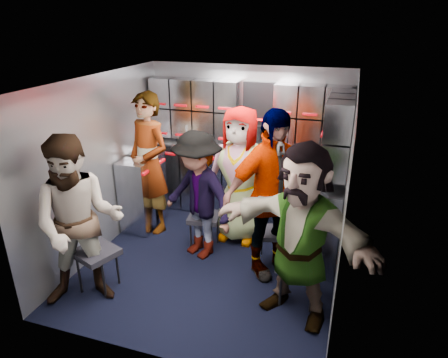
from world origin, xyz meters
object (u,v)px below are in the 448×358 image
(attendant_arc_d, at_px, (270,196))
(attendant_arc_e, at_px, (300,235))
(jump_seat_near_left, at_px, (96,254))
(jump_seat_mid_right, at_px, (271,234))
(attendant_arc_b, at_px, (198,196))
(jump_seat_center, at_px, (243,201))
(jump_seat_mid_left, at_px, (204,219))
(attendant_arc_a, at_px, (79,224))
(attendant_arc_c, at_px, (240,176))
(attendant_standing, at_px, (149,164))
(jump_seat_near_right, at_px, (299,265))

(attendant_arc_d, xyz_separation_m, attendant_arc_e, (0.40, -0.61, -0.06))
(jump_seat_near_left, bearing_deg, jump_seat_mid_right, 32.79)
(attendant_arc_b, xyz_separation_m, attendant_arc_e, (1.26, -0.69, 0.10))
(attendant_arc_b, bearing_deg, jump_seat_center, 88.95)
(jump_seat_mid_right, relative_size, attendant_arc_b, 0.28)
(jump_seat_mid_left, bearing_deg, attendant_arc_d, -17.02)
(attendant_arc_a, bearing_deg, jump_seat_mid_left, 32.51)
(attendant_arc_c, relative_size, attendant_arc_d, 0.92)
(attendant_standing, xyz_separation_m, attendant_arc_c, (1.19, 0.12, -0.06))
(jump_seat_near_right, bearing_deg, attendant_arc_c, 131.16)
(attendant_arc_b, bearing_deg, attendant_arc_c, 81.89)
(jump_seat_near_right, distance_m, attendant_arc_c, 1.46)
(jump_seat_near_left, height_order, jump_seat_near_right, jump_seat_near_right)
(jump_seat_near_left, height_order, attendant_arc_c, attendant_arc_c)
(jump_seat_near_right, xyz_separation_m, attendant_arc_c, (-0.91, 1.05, 0.44))
(jump_seat_mid_left, bearing_deg, attendant_arc_c, 45.77)
(jump_seat_mid_right, bearing_deg, jump_seat_mid_left, 174.50)
(jump_seat_near_left, height_order, jump_seat_center, jump_seat_center)
(jump_seat_mid_right, bearing_deg, attendant_arc_e, -62.92)
(jump_seat_near_left, relative_size, attendant_arc_b, 0.33)
(jump_seat_near_left, distance_m, attendant_standing, 1.46)
(jump_seat_mid_left, relative_size, jump_seat_mid_right, 1.02)
(jump_seat_near_left, xyz_separation_m, attendant_arc_e, (2.03, 0.26, 0.45))
(jump_seat_near_left, bearing_deg, attendant_arc_e, 7.25)
(jump_seat_center, xyz_separation_m, attendant_arc_c, (-0.00, -0.18, 0.43))
(attendant_arc_a, bearing_deg, attendant_standing, 65.58)
(jump_seat_near_right, bearing_deg, attendant_standing, 156.17)
(attendant_arc_a, distance_m, attendant_arc_c, 2.00)
(attendant_arc_a, bearing_deg, jump_seat_mid_right, 9.87)
(jump_seat_mid_left, distance_m, attendant_arc_b, 0.43)
(jump_seat_near_right, bearing_deg, attendant_arc_b, 157.96)
(jump_seat_mid_right, height_order, attendant_standing, attendant_standing)
(attendant_arc_c, bearing_deg, jump_seat_mid_left, -130.18)
(jump_seat_center, bearing_deg, jump_seat_mid_right, -50.39)
(attendant_standing, bearing_deg, attendant_arc_c, 28.45)
(jump_seat_near_right, distance_m, attendant_arc_e, 0.48)
(jump_seat_center, height_order, attendant_arc_e, attendant_arc_e)
(attendant_arc_e, bearing_deg, attendant_standing, 173.26)
(jump_seat_mid_right, distance_m, attendant_arc_a, 2.09)
(attendant_arc_a, height_order, attendant_arc_c, attendant_arc_a)
(jump_seat_center, distance_m, attendant_arc_a, 2.20)
(attendant_arc_d, bearing_deg, jump_seat_near_left, 165.35)
(attendant_arc_d, bearing_deg, jump_seat_mid_left, 120.26)
(jump_seat_mid_right, relative_size, jump_seat_near_right, 0.88)
(attendant_standing, xyz_separation_m, attendant_arc_e, (2.10, -1.11, -0.05))
(jump_seat_mid_right, distance_m, jump_seat_near_right, 0.73)
(jump_seat_near_left, bearing_deg, attendant_arc_a, -90.00)
(attendant_arc_a, height_order, attendant_arc_d, attendant_arc_d)
(jump_seat_center, xyz_separation_m, attendant_standing, (-1.19, -0.30, 0.50))
(attendant_arc_a, xyz_separation_m, attendant_arc_e, (2.03, 0.44, -0.00))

